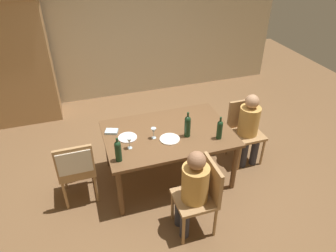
{
  "coord_description": "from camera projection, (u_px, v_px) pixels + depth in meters",
  "views": [
    {
      "loc": [
        -1.04,
        -3.19,
        3.05
      ],
      "look_at": [
        0.0,
        0.0,
        0.85
      ],
      "focal_mm": 33.25,
      "sensor_mm": 36.0,
      "label": 1
    }
  ],
  "objects": [
    {
      "name": "person_man_bearded",
      "position": [
        249.0,
        125.0,
        4.42
      ],
      "size": [
        0.29,
        0.34,
        1.1
      ],
      "rotation": [
        0.0,
        0.0,
        3.14
      ],
      "color": "#33333D",
      "rests_on": "ground_plane"
    },
    {
      "name": "dinner_plate_guest_left",
      "position": [
        128.0,
        137.0,
        3.96
      ],
      "size": [
        0.24,
        0.24,
        0.01
      ],
      "primitive_type": "cylinder",
      "color": "white",
      "rests_on": "dining_table"
    },
    {
      "name": "chair_near",
      "position": [
        202.0,
        193.0,
        3.45
      ],
      "size": [
        0.44,
        0.44,
        0.92
      ],
      "rotation": [
        0.0,
        0.0,
        1.57
      ],
      "color": "#A87F51",
      "rests_on": "ground_plane"
    },
    {
      "name": "chair_right_end",
      "position": [
        244.0,
        127.0,
        4.56
      ],
      "size": [
        0.44,
        0.44,
        0.92
      ],
      "rotation": [
        0.0,
        0.0,
        3.14
      ],
      "color": "#A87F51",
      "rests_on": "ground_plane"
    },
    {
      "name": "dinner_plate_host",
      "position": [
        170.0,
        139.0,
        3.93
      ],
      "size": [
        0.26,
        0.26,
        0.01
      ],
      "primitive_type": "cylinder",
      "color": "white",
      "rests_on": "dining_table"
    },
    {
      "name": "handbag",
      "position": [
        79.0,
        171.0,
        4.38
      ],
      "size": [
        0.3,
        0.17,
        0.22
      ],
      "primitive_type": "cube",
      "rotation": [
        0.0,
        0.0,
        0.17
      ],
      "color": "brown",
      "rests_on": "ground_plane"
    },
    {
      "name": "folded_napkin",
      "position": [
        112.0,
        131.0,
        4.06
      ],
      "size": [
        0.19,
        0.17,
        0.03
      ],
      "primitive_type": "cube",
      "rotation": [
        0.0,
        0.0,
        -0.36
      ],
      "color": "#ADC6D6",
      "rests_on": "dining_table"
    },
    {
      "name": "dining_table",
      "position": [
        168.0,
        137.0,
        4.11
      ],
      "size": [
        1.66,
        1.13,
        0.75
      ],
      "color": "brown",
      "rests_on": "ground_plane"
    },
    {
      "name": "wine_bottle_short_olive",
      "position": [
        118.0,
        150.0,
        3.51
      ],
      "size": [
        0.08,
        0.08,
        0.31
      ],
      "color": "#19381E",
      "rests_on": "dining_table"
    },
    {
      "name": "chair_left_end",
      "position": [
        76.0,
        166.0,
        3.74
      ],
      "size": [
        0.44,
        0.46,
        0.92
      ],
      "color": "#A87F51",
      "rests_on": "ground_plane"
    },
    {
      "name": "wine_bottle_tall_green",
      "position": [
        188.0,
        126.0,
        3.91
      ],
      "size": [
        0.08,
        0.08,
        0.35
      ],
      "color": "#19381E",
      "rests_on": "dining_table"
    },
    {
      "name": "ground_plane",
      "position": [
        168.0,
        175.0,
        4.48
      ],
      "size": [
        10.0,
        10.0,
        0.0
      ],
      "primitive_type": "plane",
      "color": "brown"
    },
    {
      "name": "wine_bottle_dark_red",
      "position": [
        220.0,
        129.0,
        3.88
      ],
      "size": [
        0.07,
        0.07,
        0.31
      ],
      "color": "#19381E",
      "rests_on": "dining_table"
    },
    {
      "name": "person_woman_host",
      "position": [
        193.0,
        187.0,
        3.36
      ],
      "size": [
        0.34,
        0.3,
        1.11
      ],
      "rotation": [
        0.0,
        0.0,
        1.57
      ],
      "color": "#33333D",
      "rests_on": "ground_plane"
    },
    {
      "name": "rear_room_partition",
      "position": [
        123.0,
        29.0,
        5.93
      ],
      "size": [
        6.4,
        0.12,
        2.7
      ],
      "primitive_type": "cube",
      "color": "beige",
      "rests_on": "ground_plane"
    },
    {
      "name": "wine_glass_near_left",
      "position": [
        129.0,
        141.0,
        3.72
      ],
      "size": [
        0.07,
        0.07,
        0.15
      ],
      "color": "silver",
      "rests_on": "dining_table"
    },
    {
      "name": "wine_glass_centre",
      "position": [
        154.0,
        131.0,
        3.9
      ],
      "size": [
        0.07,
        0.07,
        0.15
      ],
      "color": "silver",
      "rests_on": "dining_table"
    },
    {
      "name": "armoire_cabinet",
      "position": [
        16.0,
        61.0,
        5.21
      ],
      "size": [
        1.18,
        0.62,
        2.18
      ],
      "color": "#A87F51",
      "rests_on": "ground_plane"
    }
  ]
}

